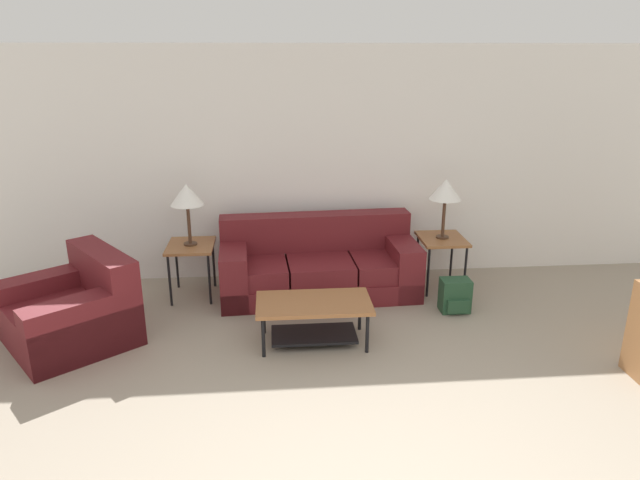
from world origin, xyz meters
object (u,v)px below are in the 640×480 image
(couch, at_px, (319,267))
(coffee_table, at_px, (314,312))
(armchair, at_px, (74,312))
(side_table_left, at_px, (191,250))
(backpack, at_px, (455,296))
(side_table_right, at_px, (442,243))
(table_lamp_left, at_px, (187,196))
(table_lamp_right, at_px, (446,190))

(couch, distance_m, coffee_table, 1.14)
(armchair, bearing_deg, coffee_table, -6.13)
(side_table_left, height_order, backpack, side_table_left)
(side_table_right, bearing_deg, table_lamp_left, 180.00)
(couch, relative_size, table_lamp_right, 3.27)
(table_lamp_left, bearing_deg, side_table_left, 180.00)
(side_table_right, bearing_deg, table_lamp_right, 0.00)
(side_table_right, xyz_separation_m, table_lamp_right, (0.00, 0.00, 0.59))
(couch, distance_m, armchair, 2.47)
(side_table_left, height_order, table_lamp_left, table_lamp_left)
(couch, distance_m, table_lamp_right, 1.58)
(coffee_table, relative_size, table_lamp_left, 1.57)
(coffee_table, xyz_separation_m, table_lamp_left, (-1.22, 1.15, 0.81))
(side_table_right, distance_m, backpack, 0.71)
(coffee_table, xyz_separation_m, backpack, (1.48, 0.54, -0.14))
(coffee_table, bearing_deg, couch, 83.15)
(side_table_left, xyz_separation_m, backpack, (2.69, -0.62, -0.36))
(armchair, bearing_deg, couch, 21.41)
(coffee_table, relative_size, backpack, 3.00)
(coffee_table, bearing_deg, backpack, 20.01)
(couch, height_order, backpack, couch)
(armchair, height_order, side_table_left, armchair)
(table_lamp_left, height_order, backpack, table_lamp_left)
(side_table_left, relative_size, backpack, 1.71)
(table_lamp_left, xyz_separation_m, table_lamp_right, (2.71, 0.00, 0.00))
(side_table_right, xyz_separation_m, table_lamp_left, (-2.71, 0.00, 0.59))
(coffee_table, xyz_separation_m, table_lamp_right, (1.49, 1.15, 0.81))
(side_table_right, bearing_deg, couch, -179.14)
(table_lamp_left, xyz_separation_m, backpack, (2.69, -0.62, -0.95))
(couch, relative_size, side_table_left, 3.66)
(coffee_table, distance_m, backpack, 1.58)
(coffee_table, height_order, side_table_left, side_table_left)
(side_table_left, height_order, side_table_right, same)
(backpack, bearing_deg, table_lamp_left, 167.11)
(couch, bearing_deg, backpack, -23.98)
(table_lamp_left, bearing_deg, backpack, -12.89)
(coffee_table, relative_size, side_table_left, 1.75)
(side_table_left, distance_m, table_lamp_left, 0.59)
(side_table_left, bearing_deg, table_lamp_right, 0.00)
(couch, bearing_deg, side_table_left, 179.14)
(coffee_table, relative_size, side_table_right, 1.75)
(table_lamp_left, height_order, table_lamp_right, same)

